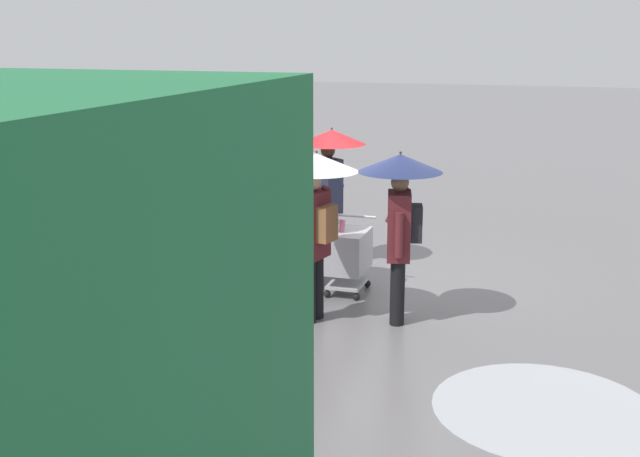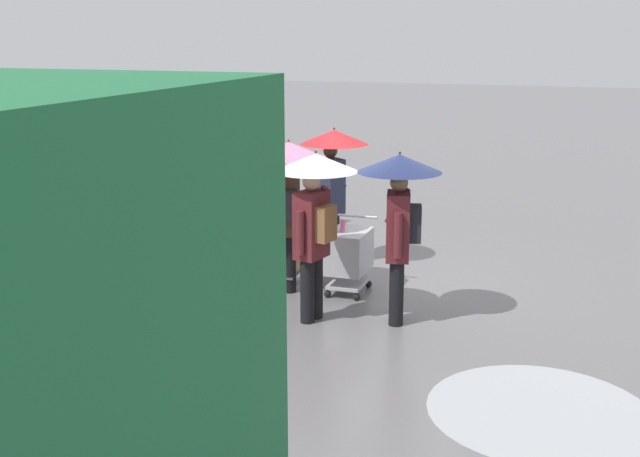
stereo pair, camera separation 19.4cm
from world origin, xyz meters
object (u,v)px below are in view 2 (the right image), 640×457
pedestrian_white_side (314,198)px  pedestrian_pink_side (332,164)px  hand_dolly_boxes (282,243)px  shopping_cart_vendor (349,253)px  pedestrian_black_side (399,199)px  pedestrian_far_side (286,182)px  cargo_van_parked_right (144,188)px

pedestrian_white_side → pedestrian_pink_side: bearing=-76.8°
hand_dolly_boxes → shopping_cart_vendor: bearing=-177.1°
pedestrian_black_side → pedestrian_white_side: bearing=15.3°
shopping_cart_vendor → pedestrian_pink_side: (0.66, -1.28, 1.02)m
pedestrian_black_side → hand_dolly_boxes: bearing=-23.8°
hand_dolly_boxes → pedestrian_far_side: size_ratio=0.61×
pedestrian_far_side → shopping_cart_vendor: bearing=-161.0°
hand_dolly_boxes → pedestrian_pink_side: size_ratio=0.61×
hand_dolly_boxes → pedestrian_black_side: size_ratio=0.61×
pedestrian_pink_side → cargo_van_parked_right: bearing=15.6°
hand_dolly_boxes → pedestrian_pink_side: 1.66m
pedestrian_pink_side → pedestrian_far_side: same height
pedestrian_black_side → shopping_cart_vendor: bearing=-44.0°
shopping_cart_vendor → pedestrian_black_side: size_ratio=0.49×
pedestrian_black_side → pedestrian_white_side: size_ratio=1.00×
shopping_cart_vendor → pedestrian_far_side: (0.81, 0.28, 1.00)m
hand_dolly_boxes → pedestrian_black_side: (-1.88, 0.83, 0.93)m
hand_dolly_boxes → pedestrian_far_side: pedestrian_far_side is taller
pedestrian_pink_side → pedestrian_white_side: same height
pedestrian_pink_side → pedestrian_far_side: (0.15, 1.56, -0.01)m
pedestrian_black_side → pedestrian_far_side: same height
shopping_cart_vendor → hand_dolly_boxes: bearing=2.9°
hand_dolly_boxes → pedestrian_pink_side: pedestrian_pink_side is taller
pedestrian_white_side → hand_dolly_boxes: bearing=-51.6°
cargo_van_parked_right → pedestrian_far_side: (-2.68, 0.77, 0.39)m
cargo_van_parked_right → pedestrian_black_side: size_ratio=2.53×
shopping_cart_vendor → pedestrian_white_side: (0.09, 1.15, 1.00)m
hand_dolly_boxes → pedestrian_pink_side: bearing=-103.0°
cargo_van_parked_right → pedestrian_black_side: (-4.40, 1.37, 0.39)m
cargo_van_parked_right → pedestrian_white_side: cargo_van_parked_right is taller
hand_dolly_boxes → pedestrian_black_side: pedestrian_black_side is taller
pedestrian_black_side → pedestrian_white_side: 1.04m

